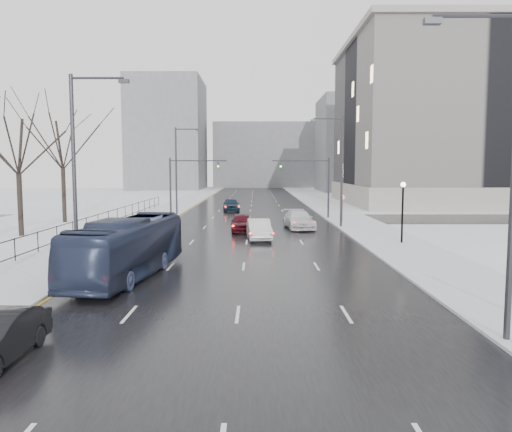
{
  "coord_description": "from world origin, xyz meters",
  "views": [
    {
      "loc": [
        0.67,
        -4.93,
        5.4
      ],
      "look_at": [
        0.68,
        25.29,
        2.5
      ],
      "focal_mm": 35.0,
      "sensor_mm": 36.0,
      "label": 1
    }
  ],
  "objects_px": {
    "mast_signal_left": "(180,181)",
    "sedan_center_far": "(231,205)",
    "no_uturn_sign": "(342,200)",
    "streetlight_r_mid": "(339,166)",
    "sedan_right_near": "(259,229)",
    "sedan_center_near": "(242,223)",
    "tree_park_e": "(65,223)",
    "streetlight_r_near": "(507,161)",
    "mast_signal_right": "(319,181)",
    "streetlight_l_far": "(178,166)",
    "tree_park_d": "(22,237)",
    "streetlight_l_near": "(78,164)",
    "sedan_right_far": "(299,220)",
    "bus": "(128,248)",
    "lamppost_r_mid": "(403,203)"
  },
  "relations": [
    {
      "from": "mast_signal_right",
      "to": "sedan_center_near",
      "type": "relative_size",
      "value": 1.42
    },
    {
      "from": "streetlight_l_near",
      "to": "sedan_right_near",
      "type": "bearing_deg",
      "value": 53.53
    },
    {
      "from": "lamppost_r_mid",
      "to": "sedan_center_near",
      "type": "distance_m",
      "value": 13.64
    },
    {
      "from": "mast_signal_right",
      "to": "sedan_right_near",
      "type": "xyz_separation_m",
      "value": [
        -6.42,
        -15.72,
        -3.29
      ]
    },
    {
      "from": "streetlight_l_near",
      "to": "lamppost_r_mid",
      "type": "bearing_deg",
      "value": 27.55
    },
    {
      "from": "streetlight_l_near",
      "to": "no_uturn_sign",
      "type": "height_order",
      "value": "streetlight_l_near"
    },
    {
      "from": "mast_signal_right",
      "to": "mast_signal_left",
      "type": "xyz_separation_m",
      "value": [
        -14.65,
        0.0,
        0.0
      ]
    },
    {
      "from": "sedan_right_near",
      "to": "sedan_center_far",
      "type": "relative_size",
      "value": 0.98
    },
    {
      "from": "streetlight_l_near",
      "to": "sedan_right_near",
      "type": "distance_m",
      "value": 16.01
    },
    {
      "from": "tree_park_d",
      "to": "mast_signal_right",
      "type": "height_order",
      "value": "mast_signal_right"
    },
    {
      "from": "streetlight_r_near",
      "to": "tree_park_e",
      "type": "bearing_deg",
      "value": 127.79
    },
    {
      "from": "tree_park_d",
      "to": "sedan_right_far",
      "type": "xyz_separation_m",
      "value": [
        22.3,
        5.14,
        0.85
      ]
    },
    {
      "from": "tree_park_e",
      "to": "streetlight_r_mid",
      "type": "height_order",
      "value": "streetlight_r_mid"
    },
    {
      "from": "lamppost_r_mid",
      "to": "mast_signal_right",
      "type": "relative_size",
      "value": 0.66
    },
    {
      "from": "tree_park_e",
      "to": "sedan_center_near",
      "type": "height_order",
      "value": "tree_park_e"
    },
    {
      "from": "tree_park_e",
      "to": "sedan_center_far",
      "type": "bearing_deg",
      "value": 40.16
    },
    {
      "from": "sedan_right_far",
      "to": "sedan_center_far",
      "type": "bearing_deg",
      "value": 104.68
    },
    {
      "from": "streetlight_r_near",
      "to": "sedan_center_near",
      "type": "height_order",
      "value": "streetlight_r_near"
    },
    {
      "from": "mast_signal_left",
      "to": "sedan_right_near",
      "type": "distance_m",
      "value": 18.05
    },
    {
      "from": "no_uturn_sign",
      "to": "sedan_right_near",
      "type": "xyz_separation_m",
      "value": [
        -8.29,
        -11.72,
        -1.48
      ]
    },
    {
      "from": "no_uturn_sign",
      "to": "bus",
      "type": "height_order",
      "value": "bus"
    },
    {
      "from": "bus",
      "to": "sedan_center_far",
      "type": "bearing_deg",
      "value": 92.48
    },
    {
      "from": "sedan_right_far",
      "to": "sedan_right_near",
      "type": "bearing_deg",
      "value": -123.8
    },
    {
      "from": "mast_signal_left",
      "to": "sedan_center_far",
      "type": "distance_m",
      "value": 11.01
    },
    {
      "from": "lamppost_r_mid",
      "to": "sedan_center_near",
      "type": "xyz_separation_m",
      "value": [
        -11.5,
        7.02,
        -2.12
      ]
    },
    {
      "from": "no_uturn_sign",
      "to": "streetlight_r_mid",
      "type": "bearing_deg",
      "value": -104.48
    },
    {
      "from": "sedan_right_far",
      "to": "tree_park_d",
      "type": "bearing_deg",
      "value": -173.2
    },
    {
      "from": "streetlight_r_mid",
      "to": "sedan_right_near",
      "type": "bearing_deg",
      "value": -133.23
    },
    {
      "from": "streetlight_r_near",
      "to": "mast_signal_left",
      "type": "height_order",
      "value": "streetlight_r_near"
    },
    {
      "from": "streetlight_r_mid",
      "to": "sedan_right_near",
      "type": "distance_m",
      "value": 11.63
    },
    {
      "from": "streetlight_l_far",
      "to": "sedan_center_far",
      "type": "height_order",
      "value": "streetlight_l_far"
    },
    {
      "from": "sedan_center_far",
      "to": "bus",
      "type": "bearing_deg",
      "value": -100.83
    },
    {
      "from": "tree_park_d",
      "to": "sedan_center_near",
      "type": "bearing_deg",
      "value": 9.89
    },
    {
      "from": "streetlight_l_far",
      "to": "mast_signal_left",
      "type": "relative_size",
      "value": 1.54
    },
    {
      "from": "tree_park_e",
      "to": "streetlight_l_far",
      "type": "bearing_deg",
      "value": 38.57
    },
    {
      "from": "bus",
      "to": "sedan_right_near",
      "type": "relative_size",
      "value": 2.24
    },
    {
      "from": "tree_park_e",
      "to": "sedan_center_far",
      "type": "distance_m",
      "value": 20.66
    },
    {
      "from": "sedan_center_far",
      "to": "streetlight_l_near",
      "type": "bearing_deg",
      "value": -104.76
    },
    {
      "from": "no_uturn_sign",
      "to": "sedan_center_far",
      "type": "relative_size",
      "value": 0.56
    },
    {
      "from": "tree_park_e",
      "to": "mast_signal_left",
      "type": "bearing_deg",
      "value": 20.19
    },
    {
      "from": "lamppost_r_mid",
      "to": "tree_park_e",
      "type": "bearing_deg",
      "value": 154.38
    },
    {
      "from": "bus",
      "to": "sedan_right_near",
      "type": "distance_m",
      "value": 14.51
    },
    {
      "from": "tree_park_e",
      "to": "streetlight_r_near",
      "type": "height_order",
      "value": "streetlight_r_near"
    },
    {
      "from": "mast_signal_left",
      "to": "streetlight_l_far",
      "type": "bearing_deg",
      "value": 101.87
    },
    {
      "from": "sedan_right_near",
      "to": "sedan_center_near",
      "type": "bearing_deg",
      "value": 102.13
    },
    {
      "from": "bus",
      "to": "lamppost_r_mid",
      "type": "bearing_deg",
      "value": 39.96
    },
    {
      "from": "sedan_center_near",
      "to": "bus",
      "type": "bearing_deg",
      "value": -109.84
    },
    {
      "from": "sedan_center_near",
      "to": "sedan_right_near",
      "type": "xyz_separation_m",
      "value": [
        1.41,
        -4.73,
        -0.0
      ]
    },
    {
      "from": "tree_park_d",
      "to": "streetlight_l_near",
      "type": "relative_size",
      "value": 1.25
    },
    {
      "from": "tree_park_e",
      "to": "bus",
      "type": "relative_size",
      "value": 1.28
    }
  ]
}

